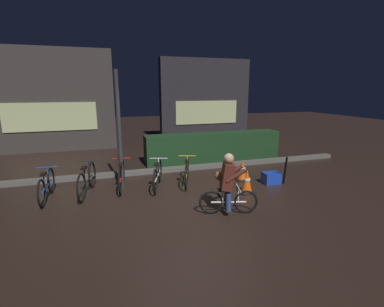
{
  "coord_description": "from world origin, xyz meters",
  "views": [
    {
      "loc": [
        -1.86,
        -5.81,
        2.46
      ],
      "look_at": [
        0.2,
        0.6,
        0.9
      ],
      "focal_mm": 26.19,
      "sensor_mm": 36.0,
      "label": 1
    }
  ],
  "objects": [
    {
      "name": "cyclist",
      "position": [
        0.43,
        -1.01,
        0.63
      ],
      "size": [
        1.16,
        0.62,
        1.25
      ],
      "rotation": [
        0.0,
        0.0,
        -0.27
      ],
      "color": "black",
      "rests_on": "ground"
    },
    {
      "name": "closed_umbrella",
      "position": [
        2.55,
        0.05,
        0.4
      ],
      "size": [
        0.23,
        0.34,
        0.81
      ],
      "primitive_type": "cylinder",
      "rotation": [
        0.0,
        0.39,
        4.19
      ],
      "color": "black",
      "rests_on": "ground"
    },
    {
      "name": "ground_plane",
      "position": [
        0.0,
        0.0,
        0.0
      ],
      "size": [
        40.0,
        40.0,
        0.0
      ],
      "primitive_type": "plane",
      "color": "black"
    },
    {
      "name": "storefront_right",
      "position": [
        2.99,
        7.2,
        1.93
      ],
      "size": [
        4.43,
        0.54,
        3.87
      ],
      "color": "#262328",
      "rests_on": "ground"
    },
    {
      "name": "parked_bike_leftmost",
      "position": [
        -3.16,
        0.91,
        0.32
      ],
      "size": [
        0.46,
        1.52,
        0.7
      ],
      "rotation": [
        0.0,
        0.0,
        1.52
      ],
      "color": "black",
      "rests_on": "ground"
    },
    {
      "name": "parked_bike_left_mid",
      "position": [
        -2.3,
        0.98,
        0.34
      ],
      "size": [
        0.47,
        1.61,
        0.75
      ],
      "rotation": [
        0.0,
        0.0,
        1.37
      ],
      "color": "black",
      "rests_on": "ground"
    },
    {
      "name": "parked_bike_right_mid",
      "position": [
        0.18,
        0.98,
        0.32
      ],
      "size": [
        0.58,
        1.46,
        0.71
      ],
      "rotation": [
        0.0,
        0.0,
        1.23
      ],
      "color": "black",
      "rests_on": "ground"
    },
    {
      "name": "traffic_cone_near",
      "position": [
        1.37,
        -0.1,
        0.28
      ],
      "size": [
        0.36,
        0.36,
        0.58
      ],
      "color": "black",
      "rests_on": "ground"
    },
    {
      "name": "storefront_left",
      "position": [
        -3.76,
        6.5,
        2.0
      ],
      "size": [
        4.83,
        0.54,
        4.01
      ],
      "color": "#383330",
      "rests_on": "ground"
    },
    {
      "name": "hedge_row",
      "position": [
        1.8,
        3.1,
        0.48
      ],
      "size": [
        4.8,
        0.7,
        0.97
      ],
      "primitive_type": "cube",
      "color": "#19381C",
      "rests_on": "ground"
    },
    {
      "name": "parked_bike_center_left",
      "position": [
        -1.49,
        1.14,
        0.33
      ],
      "size": [
        0.46,
        1.56,
        0.72
      ],
      "rotation": [
        0.0,
        0.0,
        1.43
      ],
      "color": "black",
      "rests_on": "ground"
    },
    {
      "name": "street_post",
      "position": [
        -1.48,
        1.2,
        1.45
      ],
      "size": [
        0.1,
        0.1,
        2.91
      ],
      "primitive_type": "cylinder",
      "color": "#2D2D33",
      "rests_on": "ground"
    },
    {
      "name": "blue_crate",
      "position": [
        2.31,
        0.3,
        0.15
      ],
      "size": [
        0.45,
        0.33,
        0.3
      ],
      "primitive_type": "cube",
      "rotation": [
        0.0,
        0.0,
        -0.03
      ],
      "color": "#193DB7",
      "rests_on": "ground"
    },
    {
      "name": "sidewalk_curb",
      "position": [
        0.0,
        2.2,
        0.06
      ],
      "size": [
        12.0,
        0.24,
        0.12
      ],
      "primitive_type": "cube",
      "color": "#56544F",
      "rests_on": "ground"
    },
    {
      "name": "traffic_cone_far",
      "position": [
        1.73,
        0.81,
        0.27
      ],
      "size": [
        0.36,
        0.36,
        0.56
      ],
      "color": "black",
      "rests_on": "ground"
    },
    {
      "name": "parked_bike_center_right",
      "position": [
        -0.62,
        0.91,
        0.33
      ],
      "size": [
        0.56,
        1.48,
        0.71
      ],
      "rotation": [
        0.0,
        0.0,
        1.26
      ],
      "color": "black",
      "rests_on": "ground"
    }
  ]
}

